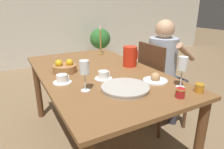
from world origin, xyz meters
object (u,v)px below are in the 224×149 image
(candlestick_tall, at_px, (101,43))
(jam_jar_amber, at_px, (199,88))
(wine_glass_water, at_px, (84,69))
(potted_plant, at_px, (100,41))
(chair_person_side, at_px, (158,85))
(teacup_across, at_px, (62,79))
(red_pitcher, at_px, (130,56))
(bread_plate, at_px, (155,79))
(person_seated, at_px, (164,66))
(teacup_near_person, at_px, (103,76))
(wine_glass_juice, at_px, (183,65))
(serving_tray, at_px, (125,88))
(jam_jar_red, at_px, (180,92))
(fruit_bowl, at_px, (65,68))

(candlestick_tall, bearing_deg, jam_jar_amber, -85.14)
(wine_glass_water, xyz_separation_m, potted_plant, (1.54, 2.99, -0.39))
(chair_person_side, bearing_deg, teacup_across, -86.33)
(teacup_across, bearing_deg, red_pitcher, 10.02)
(teacup_across, relative_size, jam_jar_amber, 2.25)
(candlestick_tall, bearing_deg, bread_plate, -90.84)
(person_seated, xyz_separation_m, candlestick_tall, (-0.46, 0.60, 0.18))
(red_pitcher, relative_size, teacup_near_person, 1.36)
(chair_person_side, relative_size, teacup_near_person, 6.73)
(chair_person_side, distance_m, candlestick_tall, 0.82)
(jam_jar_amber, bearing_deg, wine_glass_water, 149.43)
(wine_glass_juice, distance_m, bread_plate, 0.25)
(wine_glass_water, bearing_deg, serving_tray, -26.04)
(teacup_across, distance_m, bread_plate, 0.72)
(jam_jar_red, xyz_separation_m, candlestick_tall, (0.06, 1.31, 0.10))
(wine_glass_water, height_order, candlestick_tall, candlestick_tall)
(red_pitcher, xyz_separation_m, teacup_across, (-0.70, -0.12, -0.07))
(wine_glass_juice, height_order, teacup_across, wine_glass_juice)
(teacup_near_person, bearing_deg, bread_plate, -36.50)
(teacup_across, bearing_deg, fruit_bowl, 69.58)
(fruit_bowl, relative_size, candlestick_tall, 0.60)
(teacup_near_person, height_order, jam_jar_amber, teacup_near_person)
(wine_glass_juice, distance_m, teacup_near_person, 0.61)
(red_pitcher, xyz_separation_m, fruit_bowl, (-0.61, 0.12, -0.06))
(red_pitcher, distance_m, teacup_across, 0.71)
(red_pitcher, bearing_deg, teacup_near_person, -152.64)
(bread_plate, bearing_deg, serving_tray, -174.27)
(wine_glass_juice, bearing_deg, jam_jar_amber, -69.70)
(wine_glass_water, distance_m, potted_plant, 3.39)
(wine_glass_water, relative_size, jam_jar_amber, 3.46)
(wine_glass_water, xyz_separation_m, jam_jar_red, (0.50, -0.39, -0.13))
(teacup_across, relative_size, jam_jar_red, 2.25)
(person_seated, height_order, bread_plate, person_seated)
(person_seated, height_order, fruit_bowl, person_seated)
(teacup_near_person, bearing_deg, wine_glass_juice, -45.98)
(wine_glass_water, xyz_separation_m, teacup_across, (-0.10, 0.23, -0.13))
(teacup_near_person, bearing_deg, red_pitcher, 27.36)
(person_seated, relative_size, fruit_bowl, 5.76)
(wine_glass_water, xyz_separation_m, serving_tray, (0.25, -0.12, -0.15))
(wine_glass_juice, relative_size, teacup_near_person, 1.61)
(chair_person_side, relative_size, jam_jar_red, 15.14)
(red_pitcher, xyz_separation_m, serving_tray, (-0.35, -0.47, -0.08))
(teacup_near_person, distance_m, jam_jar_red, 0.61)
(potted_plant, bearing_deg, person_seated, -100.94)
(fruit_bowl, bearing_deg, potted_plant, 58.46)
(serving_tray, xyz_separation_m, jam_jar_amber, (0.42, -0.27, 0.02))
(wine_glass_juice, distance_m, teacup_across, 0.89)
(red_pitcher, xyz_separation_m, teacup_near_person, (-0.38, -0.20, -0.07))
(wine_glass_water, bearing_deg, bread_plate, -9.63)
(chair_person_side, height_order, candlestick_tall, candlestick_tall)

